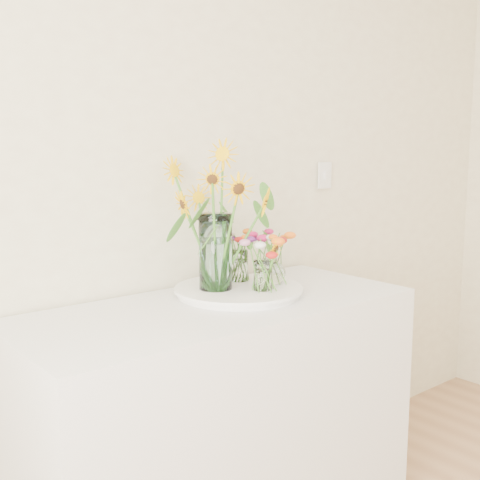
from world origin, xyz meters
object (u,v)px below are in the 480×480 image
at_px(small_vase_a, 263,276).
at_px(mason_jar, 216,252).
at_px(tray, 239,292).
at_px(small_vase_c, 239,266).
at_px(counter, 220,427).
at_px(small_vase_b, 272,265).

bearing_deg(small_vase_a, mason_jar, 134.18).
distance_m(tray, mason_jar, 0.17).
distance_m(mason_jar, small_vase_c, 0.17).
distance_m(tray, small_vase_a, 0.12).
distance_m(counter, mason_jar, 0.62).
height_order(counter, small_vase_b, small_vase_b).
bearing_deg(counter, mason_jar, 59.40).
relative_size(tray, mason_jar, 1.60).
bearing_deg(small_vase_b, small_vase_c, 123.27).
height_order(mason_jar, small_vase_b, mason_jar).
bearing_deg(tray, small_vase_b, -11.84).
distance_m(tray, small_vase_b, 0.16).
height_order(counter, mason_jar, mason_jar).
bearing_deg(small_vase_b, counter, -175.90).
xyz_separation_m(mason_jar, small_vase_c, (0.15, 0.05, -0.08)).
relative_size(mason_jar, small_vase_b, 1.94).
bearing_deg(small_vase_b, small_vase_a, -149.00).
bearing_deg(tray, small_vase_c, 50.79).
bearing_deg(counter, small_vase_b, 4.10).
height_order(small_vase_a, small_vase_b, small_vase_b).
height_order(tray, small_vase_c, small_vase_c).
height_order(tray, mason_jar, mason_jar).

